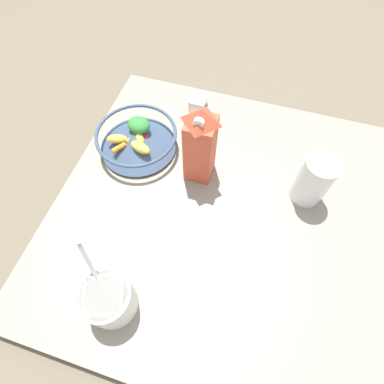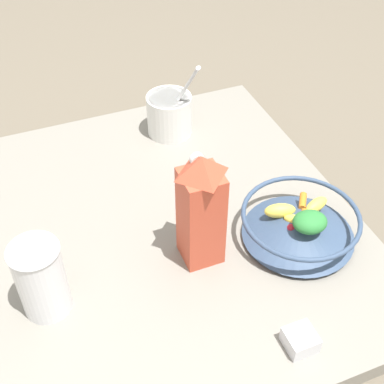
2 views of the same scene
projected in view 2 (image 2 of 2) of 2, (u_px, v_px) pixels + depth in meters
name	position (u px, v px, depth m)	size (l,w,h in m)	color
ground_plane	(145.00, 243.00, 1.17)	(6.00, 6.00, 0.00)	#665B4C
countertop	(144.00, 236.00, 1.15)	(0.90, 0.90, 0.04)	gray
fruit_bowl	(300.00, 224.00, 1.09)	(0.24, 0.24, 0.09)	#384C6B
milk_carton	(201.00, 209.00, 1.00)	(0.08, 0.08, 0.25)	#CC4C33
yogurt_tub	(169.00, 113.00, 1.36)	(0.12, 0.13, 0.21)	white
drinking_cup	(41.00, 278.00, 0.94)	(0.09, 0.09, 0.16)	white
spice_jar	(300.00, 341.00, 0.92)	(0.05, 0.05, 0.03)	silver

